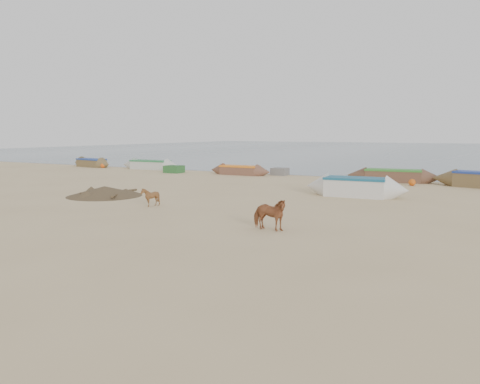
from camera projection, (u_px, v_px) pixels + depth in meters
name	position (u px, v px, depth m)	size (l,w,h in m)	color
ground	(182.00, 236.00, 15.23)	(140.00, 140.00, 0.00)	tan
sea	(439.00, 150.00, 86.83)	(160.00, 160.00, 0.00)	slate
cow_adult	(269.00, 214.00, 16.05)	(0.61, 1.34, 1.13)	#955430
calf_front	(150.00, 197.00, 21.26)	(0.71, 0.80, 0.88)	brown
near_canoe	(356.00, 187.00, 24.54)	(5.32, 1.46, 1.01)	silver
debris_pile	(104.00, 191.00, 24.76)	(3.94, 3.94, 0.52)	brown
waterline_canoes	(306.00, 172.00, 34.36)	(49.27, 3.95, 0.98)	brown
beach_clutter	(413.00, 179.00, 30.48)	(46.75, 4.46, 0.64)	#2A5D2B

